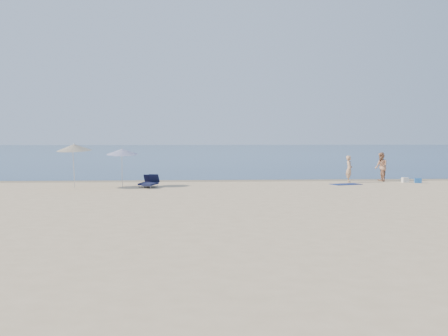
# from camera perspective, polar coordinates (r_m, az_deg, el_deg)

# --- Properties ---
(ground) EXTENTS (160.00, 160.00, 0.00)m
(ground) POSITION_cam_1_polar(r_m,az_deg,el_deg) (17.42, 15.89, -6.16)
(ground) COLOR #D2B68C
(ground) RESTS_ON ground
(sea) EXTENTS (240.00, 160.00, 0.01)m
(sea) POSITION_cam_1_polar(r_m,az_deg,el_deg) (116.37, -0.81, 1.80)
(sea) COLOR navy
(sea) RESTS_ON ground
(wet_sand_strip) EXTENTS (240.00, 1.60, 0.00)m
(wet_sand_strip) POSITION_cam_1_polar(r_m,az_deg,el_deg) (36.17, 5.56, -1.26)
(wet_sand_strip) COLOR #847254
(wet_sand_strip) RESTS_ON ground
(person_left) EXTENTS (0.51, 0.67, 1.65)m
(person_left) POSITION_cam_1_polar(r_m,az_deg,el_deg) (35.28, 12.59, -0.10)
(person_left) COLOR tan
(person_left) RESTS_ON ground
(person_right) EXTENTS (0.71, 0.90, 1.83)m
(person_right) POSITION_cam_1_polar(r_m,az_deg,el_deg) (36.58, 15.68, 0.12)
(person_right) COLOR #AC795A
(person_right) RESTS_ON ground
(beach_towel) EXTENTS (1.93, 1.46, 0.03)m
(beach_towel) POSITION_cam_1_polar(r_m,az_deg,el_deg) (33.70, 12.28, -1.62)
(beach_towel) COLOR #101D51
(beach_towel) RESTS_ON ground
(white_bag) EXTENTS (0.38, 0.33, 0.31)m
(white_bag) POSITION_cam_1_polar(r_m,az_deg,el_deg) (36.09, 17.92, -1.16)
(white_bag) COLOR silver
(white_bag) RESTS_ON ground
(blue_cooler) EXTENTS (0.46, 0.37, 0.29)m
(blue_cooler) POSITION_cam_1_polar(r_m,az_deg,el_deg) (35.98, 19.10, -1.21)
(blue_cooler) COLOR #1E56A3
(blue_cooler) RESTS_ON ground
(umbrella_near) EXTENTS (1.80, 1.82, 2.25)m
(umbrella_near) POSITION_cam_1_polar(r_m,az_deg,el_deg) (31.93, -10.30, 1.65)
(umbrella_near) COLOR silver
(umbrella_near) RESTS_ON ground
(umbrella_far) EXTENTS (2.39, 2.40, 2.52)m
(umbrella_far) POSITION_cam_1_polar(r_m,az_deg,el_deg) (31.60, -14.98, 2.03)
(umbrella_far) COLOR silver
(umbrella_far) RESTS_ON ground
(lounger_left) EXTENTS (0.77, 1.56, 0.66)m
(lounger_left) POSITION_cam_1_polar(r_m,az_deg,el_deg) (31.67, -7.95, -1.47)
(lounger_left) COLOR #121433
(lounger_left) RESTS_ON ground
(lounger_right) EXTENTS (0.92, 1.70, 0.71)m
(lounger_right) POSITION_cam_1_polar(r_m,az_deg,el_deg) (31.14, -7.42, -1.51)
(lounger_right) COLOR #131736
(lounger_right) RESTS_ON ground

